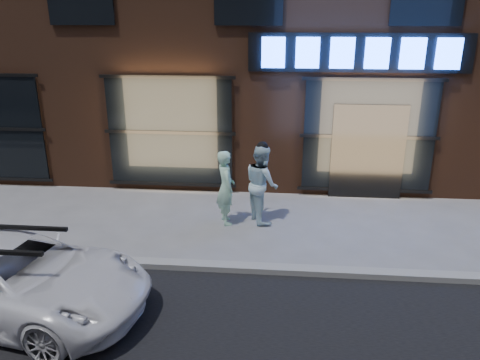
% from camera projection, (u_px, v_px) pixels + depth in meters
% --- Properties ---
extents(ground, '(90.00, 90.00, 0.00)m').
position_uv_depth(ground, '(398.00, 278.00, 8.39)').
color(ground, slate).
rests_on(ground, ground).
extents(curb, '(60.00, 0.25, 0.12)m').
position_uv_depth(curb, '(398.00, 275.00, 8.37)').
color(curb, gray).
rests_on(curb, ground).
extents(man_bowtie, '(0.59, 0.72, 1.69)m').
position_uv_depth(man_bowtie, '(226.00, 188.00, 10.32)').
color(man_bowtie, '#BFFCE3').
rests_on(man_bowtie, ground).
extents(man_cap, '(0.96, 1.06, 1.77)m').
position_uv_depth(man_cap, '(262.00, 183.00, 10.45)').
color(man_cap, silver).
rests_on(man_cap, ground).
extents(white_suv, '(4.66, 2.77, 1.21)m').
position_uv_depth(white_suv, '(12.00, 277.00, 7.28)').
color(white_suv, white).
rests_on(white_suv, ground).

